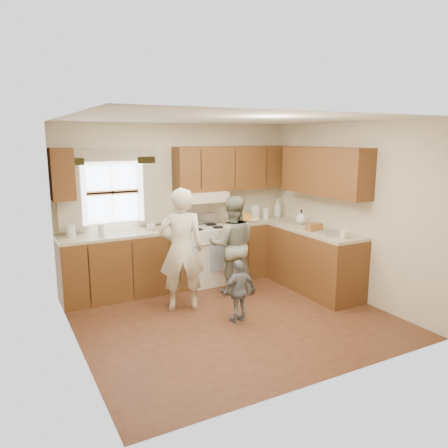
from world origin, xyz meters
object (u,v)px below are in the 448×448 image
stove (204,254)px  woman_left (181,250)px  woman_right (232,245)px  child (239,291)px

stove → woman_left: size_ratio=0.65×
woman_right → child: woman_right is taller
stove → woman_right: 0.69m
stove → woman_left: (-0.75, -0.87, 0.36)m
stove → woman_left: bearing=-130.8°
stove → child: 1.63m
woman_left → stove: bearing=-111.2°
child → woman_right: bearing=-117.9°
stove → child: (-0.29, -1.60, -0.07)m
woman_right → child: size_ratio=1.82×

